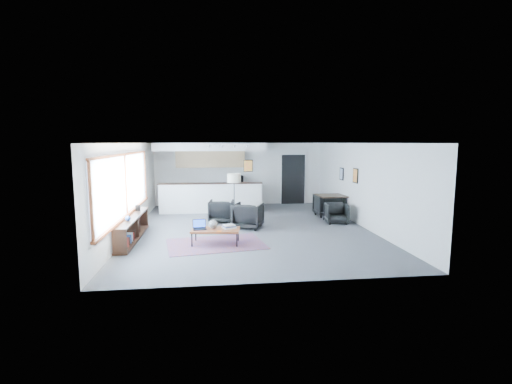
{
  "coord_description": "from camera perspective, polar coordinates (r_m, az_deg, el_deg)",
  "views": [
    {
      "loc": [
        -1.17,
        -11.08,
        2.61
      ],
      "look_at": [
        0.22,
        0.4,
        1.07
      ],
      "focal_mm": 26.0,
      "sensor_mm": 36.0,
      "label": 1
    }
  ],
  "objects": [
    {
      "name": "room",
      "position": [
        11.22,
        -0.87,
        0.89
      ],
      "size": [
        7.02,
        9.02,
        2.62
      ],
      "color": "#4D4D50",
      "rests_on": "ground"
    },
    {
      "name": "armchair_left",
      "position": [
        12.32,
        -5.38,
        -2.76
      ],
      "size": [
        0.87,
        0.83,
        0.8
      ],
      "primitive_type": "imported",
      "rotation": [
        0.0,
        0.0,
        3.01
      ],
      "color": "black",
      "rests_on": "floor"
    },
    {
      "name": "microwave",
      "position": [
        15.34,
        -3.14,
        2.06
      ],
      "size": [
        0.6,
        0.34,
        0.4
      ],
      "primitive_type": "imported",
      "rotation": [
        0.0,
        0.0,
        0.02
      ],
      "color": "black",
      "rests_on": "kitchenette"
    },
    {
      "name": "kitchenette",
      "position": [
        14.84,
        -6.99,
        2.78
      ],
      "size": [
        4.2,
        1.96,
        2.6
      ],
      "color": "white",
      "rests_on": "floor"
    },
    {
      "name": "ceramic_pot",
      "position": [
        9.67,
        -6.6,
        -4.93
      ],
      "size": [
        0.24,
        0.24,
        0.24
      ],
      "rotation": [
        0.0,
        0.0,
        -0.11
      ],
      "color": "gray",
      "rests_on": "coffee_table"
    },
    {
      "name": "laptop",
      "position": [
        9.71,
        -8.7,
        -5.23
      ],
      "size": [
        0.36,
        0.31,
        0.24
      ],
      "rotation": [
        0.0,
        0.0,
        0.11
      ],
      "color": "black",
      "rests_on": "coffee_table"
    },
    {
      "name": "coaster",
      "position": [
        9.39,
        -5.67,
        -6.03
      ],
      "size": [
        0.14,
        0.14,
        0.01
      ],
      "rotation": [
        0.0,
        0.0,
        -0.28
      ],
      "color": "#E5590C",
      "rests_on": "coffee_table"
    },
    {
      "name": "dining_chair_near",
      "position": [
        12.38,
        12.28,
        -3.31
      ],
      "size": [
        0.64,
        0.61,
        0.61
      ],
      "primitive_type": "imported",
      "rotation": [
        0.0,
        0.0,
        -0.1
      ],
      "color": "black",
      "rests_on": "floor"
    },
    {
      "name": "track_light",
      "position": [
        13.29,
        -4.43,
        7.22
      ],
      "size": [
        1.6,
        0.07,
        0.15
      ],
      "color": "silver",
      "rests_on": "room"
    },
    {
      "name": "dining_chair_far",
      "position": [
        13.52,
        10.85,
        -2.11
      ],
      "size": [
        0.72,
        0.67,
        0.72
      ],
      "primitive_type": "imported",
      "rotation": [
        0.0,
        0.0,
        3.16
      ],
      "color": "black",
      "rests_on": "floor"
    },
    {
      "name": "window",
      "position": [
        10.5,
        -19.47,
        0.85
      ],
      "size": [
        0.1,
        5.95,
        1.66
      ],
      "color": "#8CBFFF",
      "rests_on": "room"
    },
    {
      "name": "wall_art_lower",
      "position": [
        12.43,
        15.06,
        2.45
      ],
      "size": [
        0.03,
        0.38,
        0.48
      ],
      "color": "black",
      "rests_on": "room"
    },
    {
      "name": "kilim_rug",
      "position": [
        9.76,
        -6.2,
        -7.93
      ],
      "size": [
        2.68,
        2.03,
        0.01
      ],
      "rotation": [
        0.0,
        0.0,
        0.16
      ],
      "color": "#5B3447",
      "rests_on": "floor"
    },
    {
      "name": "dining_table",
      "position": [
        13.28,
        11.49,
        -0.77
      ],
      "size": [
        0.98,
        0.98,
        0.78
      ],
      "rotation": [
        0.0,
        0.0,
        0.06
      ],
      "color": "black",
      "rests_on": "floor"
    },
    {
      "name": "coffee_table",
      "position": [
        9.67,
        -6.23,
        -5.85
      ],
      "size": [
        1.3,
        0.82,
        0.4
      ],
      "rotation": [
        0.0,
        0.0,
        -0.13
      ],
      "color": "brown",
      "rests_on": "floor"
    },
    {
      "name": "armchair_right",
      "position": [
        11.39,
        -1.22,
        -3.46
      ],
      "size": [
        1.05,
        1.02,
        0.85
      ],
      "primitive_type": "imported",
      "rotation": [
        0.0,
        0.0,
        2.76
      ],
      "color": "black",
      "rests_on": "floor"
    },
    {
      "name": "doorway",
      "position": [
        15.96,
        5.7,
        2.05
      ],
      "size": [
        1.1,
        0.12,
        2.15
      ],
      "color": "black",
      "rests_on": "room"
    },
    {
      "name": "book_stack",
      "position": [
        9.69,
        -4.16,
        -5.32
      ],
      "size": [
        0.39,
        0.36,
        0.1
      ],
      "rotation": [
        0.0,
        0.0,
        0.39
      ],
      "color": "silver",
      "rests_on": "coffee_table"
    },
    {
      "name": "floor_lamp",
      "position": [
        12.44,
        -3.39,
        1.89
      ],
      "size": [
        0.54,
        0.54,
        1.58
      ],
      "rotation": [
        0.0,
        0.0,
        0.22
      ],
      "color": "black",
      "rests_on": "floor"
    },
    {
      "name": "console",
      "position": [
        10.51,
        -18.5,
        -5.36
      ],
      "size": [
        0.35,
        3.0,
        0.8
      ],
      "color": "black",
      "rests_on": "floor"
    },
    {
      "name": "wall_art_upper",
      "position": [
        13.64,
        13.02,
        2.74
      ],
      "size": [
        0.03,
        0.34,
        0.44
      ],
      "color": "black",
      "rests_on": "room"
    }
  ]
}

